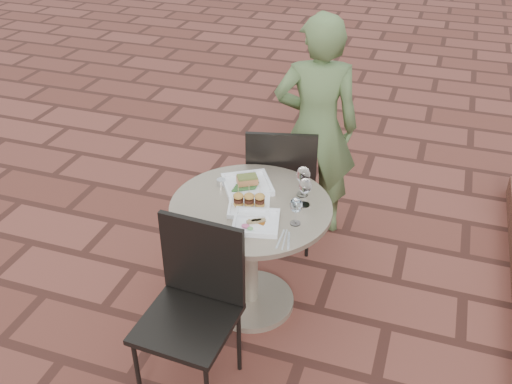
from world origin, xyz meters
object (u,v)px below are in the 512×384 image
(chair_near, at_px, (194,296))
(chair_far, at_px, (281,179))
(plate_salmon, at_px, (247,184))
(cafe_table, at_px, (251,240))
(plate_sliders, at_px, (249,203))
(diner, at_px, (316,129))
(plate_tuna, at_px, (256,222))

(chair_near, bearing_deg, chair_far, 88.64)
(chair_near, height_order, plate_salmon, chair_near)
(cafe_table, xyz_separation_m, plate_sliders, (0.00, -0.03, 0.28))
(plate_sliders, bearing_deg, chair_near, -99.00)
(cafe_table, xyz_separation_m, chair_near, (-0.09, -0.59, 0.07))
(cafe_table, distance_m, plate_sliders, 0.28)
(chair_far, relative_size, diner, 0.59)
(chair_far, bearing_deg, plate_sliders, 76.60)
(plate_sliders, bearing_deg, cafe_table, 92.38)
(plate_salmon, bearing_deg, chair_far, 79.64)
(plate_tuna, bearing_deg, diner, 87.23)
(diner, distance_m, plate_sliders, 0.97)
(cafe_table, relative_size, chair_far, 0.97)
(cafe_table, distance_m, diner, 0.99)
(chair_near, xyz_separation_m, diner, (0.23, 1.52, 0.23))
(chair_near, distance_m, plate_salmon, 0.78)
(chair_far, height_order, chair_near, same)
(plate_salmon, distance_m, plate_sliders, 0.22)
(plate_sliders, xyz_separation_m, plate_tuna, (0.08, -0.13, -0.02))
(cafe_table, height_order, plate_tuna, plate_tuna)
(chair_far, height_order, plate_tuna, chair_far)
(chair_near, bearing_deg, plate_tuna, 70.62)
(diner, relative_size, plate_tuna, 5.46)
(chair_far, xyz_separation_m, diner, (0.14, 0.33, 0.23))
(plate_salmon, bearing_deg, cafe_table, -64.37)
(chair_near, bearing_deg, cafe_table, 84.36)
(diner, xyz_separation_m, plate_salmon, (-0.22, -0.76, -0.03))
(diner, height_order, plate_sliders, diner)
(chair_near, distance_m, plate_sliders, 0.60)
(diner, bearing_deg, plate_sliders, 65.99)
(plate_sliders, height_order, plate_tuna, plate_sliders)
(chair_far, bearing_deg, plate_salmon, 66.02)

